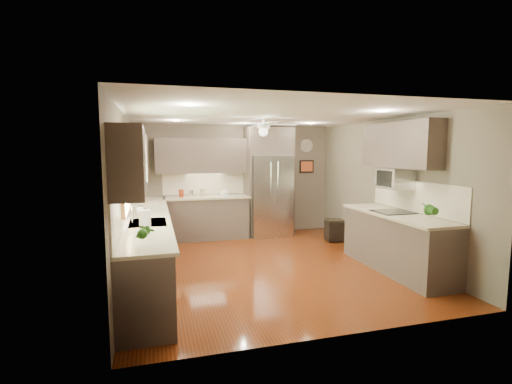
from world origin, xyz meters
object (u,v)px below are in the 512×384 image
soap_bottle (140,210)px  refrigerator (269,184)px  canister_c (203,192)px  microwave (395,178)px  potted_plant_right (429,209)px  bowl (225,195)px  canister_b (191,193)px  canister_a (181,193)px  potted_plant_left (145,232)px  stool (335,230)px  paper_towel (145,223)px

soap_bottle → refrigerator: 3.47m
canister_c → soap_bottle: soap_bottle is taller
canister_c → microwave: 3.97m
refrigerator → microwave: refrigerator is taller
canister_c → potted_plant_right: bearing=-54.0°
potted_plant_right → bowl: (-2.20, 3.73, -0.16)m
potted_plant_right → canister_c: bearing=126.0°
potted_plant_right → refrigerator: refrigerator is taller
canister_b → bowl: 0.74m
canister_a → bowl: (0.95, -0.03, -0.06)m
soap_bottle → potted_plant_left: (0.12, -1.96, 0.07)m
stool → microwave: bearing=-85.2°
stool → paper_towel: size_ratio=1.34×
microwave → canister_b: bearing=137.8°
microwave → stool: size_ratio=1.22×
potted_plant_left → refrigerator: refrigerator is taller
soap_bottle → canister_c: bearing=59.9°
canister_b → stool: size_ratio=0.35×
potted_plant_right → canister_a: bearing=130.0°
potted_plant_right → bowl: 4.33m
canister_b → microwave: 4.18m
bowl → potted_plant_right: bearing=-59.4°
canister_a → canister_c: 0.46m
canister_b → refrigerator: size_ratio=0.06×
potted_plant_left → potted_plant_right: 3.85m
microwave → canister_c: bearing=136.0°
canister_c → refrigerator: (1.51, -0.03, 0.16)m
refrigerator → canister_a: bearing=178.0°
canister_b → bowl: (0.74, -0.04, -0.05)m
canister_a → canister_c: (0.45, -0.04, 0.01)m
canister_a → stool: 3.39m
canister_c → canister_b: bearing=169.2°
canister_b → bowl: canister_b is taller
soap_bottle → microwave: microwave is taller
potted_plant_right → stool: potted_plant_right is taller
canister_a → potted_plant_left: potted_plant_left is taller
canister_a → stool: canister_a is taller
canister_b → soap_bottle: bearing=-114.6°
soap_bottle → potted_plant_left: size_ratio=0.55×
bowl → refrigerator: bearing=-2.2°
canister_a → bowl: canister_a is taller
canister_b → soap_bottle: 2.41m
canister_b → potted_plant_right: bearing=-52.0°
canister_b → refrigerator: 1.76m
potted_plant_left → paper_towel: 0.65m
potted_plant_left → stool: (3.81, 3.14, -0.87)m
canister_c → refrigerator: 1.52m
potted_plant_left → bowl: potted_plant_left is taller
canister_c → bowl: size_ratio=0.89×
soap_bottle → paper_towel: size_ratio=0.56×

